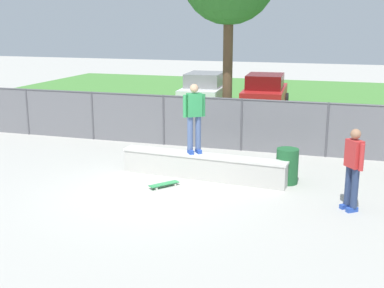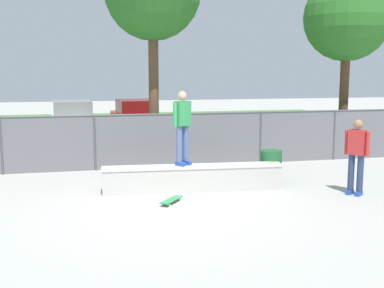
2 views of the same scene
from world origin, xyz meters
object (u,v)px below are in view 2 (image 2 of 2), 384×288
at_px(concrete_ledge, 193,178).
at_px(skateboarder, 182,124).
at_px(bystander, 357,153).
at_px(skateboard, 172,200).
at_px(trash_bin, 271,167).
at_px(tree_near_right, 347,18).
at_px(car_white, 73,119).
at_px(car_red, 136,117).

relative_size(concrete_ledge, skateboarder, 2.46).
bearing_deg(concrete_ledge, bystander, -18.21).
bearing_deg(skateboard, skateboarder, 65.31).
bearing_deg(trash_bin, bystander, -43.73).
bearing_deg(skateboarder, concrete_ledge, -14.31).
xyz_separation_m(concrete_ledge, bystander, (3.71, -1.22, 0.68)).
relative_size(tree_near_right, bystander, 3.46).
distance_m(skateboard, tree_near_right, 9.92).
distance_m(skateboarder, car_white, 11.13).
xyz_separation_m(skateboarder, skateboard, (-0.47, -1.03, -1.59)).
distance_m(skateboard, car_white, 12.02).
xyz_separation_m(concrete_ledge, car_red, (-0.15, 10.97, 0.51)).
xyz_separation_m(car_red, trash_bin, (2.31, -10.70, -0.39)).
xyz_separation_m(bystander, trash_bin, (-1.56, 1.49, -0.56)).
height_order(skateboard, bystander, bystander).
bearing_deg(trash_bin, skateboard, -156.92).
height_order(skateboarder, bystander, skateboarder).
relative_size(car_white, trash_bin, 4.76).
relative_size(skateboarder, tree_near_right, 0.29).
bearing_deg(car_white, concrete_ledge, -74.56).
bearing_deg(bystander, skateboarder, 162.04).
bearing_deg(skateboarder, skateboard, -114.69).
bearing_deg(skateboarder, tree_near_right, 30.96).
height_order(tree_near_right, bystander, tree_near_right).
relative_size(skateboarder, trash_bin, 2.01).
relative_size(skateboard, car_white, 0.18).
height_order(bystander, trash_bin, bystander).
distance_m(tree_near_right, car_white, 12.23).
height_order(skateboarder, trash_bin, skateboarder).
bearing_deg(car_red, car_white, -176.94).
distance_m(skateboard, bystander, 4.54).
xyz_separation_m(skateboard, tree_near_right, (7.15, 5.03, 4.68)).
bearing_deg(tree_near_right, skateboard, -144.86).
xyz_separation_m(skateboarder, car_white, (-2.73, 10.75, -0.83)).
bearing_deg(bystander, trash_bin, 136.27).
height_order(car_white, car_red, same).
bearing_deg(concrete_ledge, car_red, 90.80).
bearing_deg(tree_near_right, trash_bin, -138.29).
bearing_deg(tree_near_right, concrete_ledge, -147.64).
height_order(car_white, bystander, bystander).
bearing_deg(trash_bin, skateboarder, -175.19).
bearing_deg(bystander, skateboard, 176.64).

